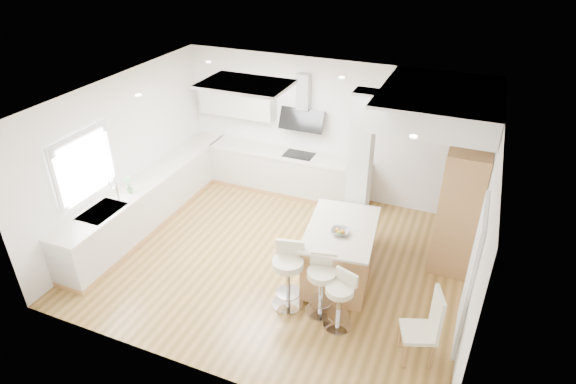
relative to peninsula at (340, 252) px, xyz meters
The scene contains 18 objects.
ground 1.17m from the peninsula, behind, with size 6.00×6.00×0.00m, color #A2783C.
ceiling 1.17m from the peninsula, behind, with size 6.00×5.00×0.02m, color white.
wall_back 2.90m from the peninsula, 112.93° to the left, with size 6.00×0.04×2.80m, color white.
wall_left 4.18m from the peninsula, behind, with size 0.04×5.00×2.80m, color white.
wall_right 2.14m from the peninsula, ahead, with size 0.04×5.00×2.80m, color white.
skylight 3.02m from the peninsula, 161.20° to the left, with size 4.10×2.10×0.06m.
window_left 4.30m from the peninsula, 167.87° to the right, with size 0.06×1.28×1.07m.
doorway_right 2.05m from the peninsula, 16.57° to the right, with size 0.05×1.00×2.10m.
counter_left 3.78m from the peninsula, behind, with size 0.63×4.50×1.35m.
counter_back 3.02m from the peninsula, 131.34° to the left, with size 3.62×0.63×2.50m.
pillar 1.35m from the peninsula, 91.28° to the left, with size 0.35×0.35×2.80m.
soffit 2.76m from the peninsula, 54.37° to the left, with size 1.78×2.20×0.40m.
oven_column 2.12m from the peninsula, 38.19° to the left, with size 0.63×1.21×2.10m.
peninsula is the anchor object (origin of this frame).
bar_stool_a 1.04m from the peninsula, 119.62° to the right, with size 0.56×0.56×1.05m.
bar_stool_b 0.86m from the peninsula, 90.84° to the right, with size 0.52×0.52×0.97m.
bar_stool_c 1.09m from the peninsula, 72.94° to the right, with size 0.52×0.52×0.90m.
dining_chair 1.91m from the peninsula, 37.67° to the right, with size 0.55×0.55×1.10m.
Camera 1 is at (2.64, -5.97, 5.07)m, focal length 30.00 mm.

